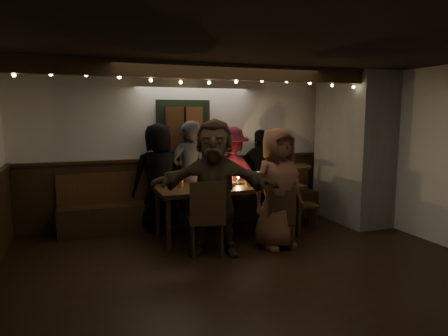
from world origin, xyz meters
name	(u,v)px	position (x,y,z in m)	size (l,w,h in m)	color
room	(275,166)	(1.07, 1.42, 1.07)	(6.02, 5.01, 2.62)	black
dining_table	(228,189)	(0.24, 1.40, 0.74)	(2.26, 0.97, 0.98)	black
chair_near_left	(207,214)	(-0.36, 0.60, 0.59)	(0.55, 0.55, 1.04)	black
chair_near_right	(281,215)	(0.73, 0.55, 0.49)	(0.51, 0.51, 0.87)	black
chair_end	(299,200)	(1.47, 1.31, 0.49)	(0.45, 0.45, 0.88)	black
high_top	(293,186)	(1.63, 1.81, 0.63)	(0.63, 0.63, 1.00)	black
person_a	(159,177)	(-0.71, 2.10, 0.88)	(0.86, 0.56, 1.77)	black
person_b	(189,175)	(-0.20, 2.09, 0.90)	(0.65, 0.43, 1.80)	#2C2C30
person_c	(216,180)	(0.29, 2.15, 0.76)	(0.74, 0.57, 1.51)	beige
person_d	(231,176)	(0.53, 2.03, 0.85)	(1.09, 0.63, 1.69)	#4B0F1C
person_e	(261,175)	(1.15, 2.12, 0.82)	(0.96, 0.40, 1.63)	black
person_f	(214,187)	(-0.23, 0.67, 0.93)	(1.72, 0.55, 1.85)	#433423
person_g	(277,188)	(0.69, 0.63, 0.86)	(0.84, 0.55, 1.72)	brown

